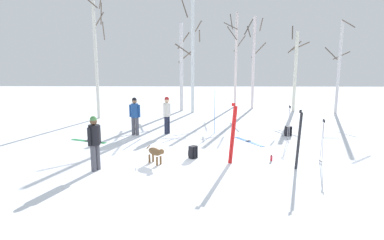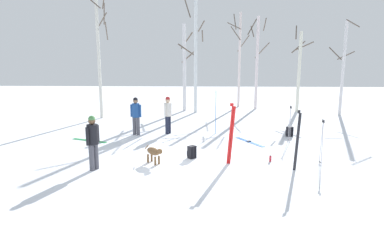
{
  "view_description": "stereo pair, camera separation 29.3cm",
  "coord_description": "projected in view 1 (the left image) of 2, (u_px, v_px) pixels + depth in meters",
  "views": [
    {
      "loc": [
        0.59,
        -10.11,
        3.44
      ],
      "look_at": [
        0.38,
        2.75,
        1.0
      ],
      "focal_mm": 30.69,
      "sensor_mm": 36.0,
      "label": 1
    },
    {
      "loc": [
        0.88,
        -10.1,
        3.44
      ],
      "look_at": [
        0.38,
        2.75,
        1.0
      ],
      "focal_mm": 30.69,
      "sensor_mm": 36.0,
      "label": 2
    }
  ],
  "objects": [
    {
      "name": "birch_tree_5",
      "position": [
        295.0,
        70.0,
        21.03
      ],
      "size": [
        1.31,
        1.11,
        5.46
      ],
      "color": "silver",
      "rests_on": "ground_plane"
    },
    {
      "name": "person_2",
      "position": [
        135.0,
        114.0,
        14.66
      ],
      "size": [
        0.51,
        0.34,
        1.72
      ],
      "color": "#4C4C56",
      "rests_on": "ground_plane"
    },
    {
      "name": "backpack_1",
      "position": [
        193.0,
        152.0,
        11.41
      ],
      "size": [
        0.34,
        0.35,
        0.44
      ],
      "color": "black",
      "rests_on": "ground_plane"
    },
    {
      "name": "ground_plane",
      "position": [
        179.0,
        166.0,
        10.58
      ],
      "size": [
        60.0,
        60.0,
        0.0
      ],
      "primitive_type": "plane",
      "color": "white"
    },
    {
      "name": "birch_tree_0",
      "position": [
        96.0,
        47.0,
        18.26
      ],
      "size": [
        1.11,
        1.12,
        7.73
      ],
      "color": "silver",
      "rests_on": "ground_plane"
    },
    {
      "name": "backpack_0",
      "position": [
        288.0,
        131.0,
        14.67
      ],
      "size": [
        0.32,
        0.34,
        0.44
      ],
      "color": "black",
      "rests_on": "ground_plane"
    },
    {
      "name": "birch_tree_6",
      "position": [
        339.0,
        67.0,
        19.91
      ],
      "size": [
        1.46,
        1.46,
        5.66
      ],
      "color": "silver",
      "rests_on": "ground_plane"
    },
    {
      "name": "person_0",
      "position": [
        94.0,
        140.0,
        10.03
      ],
      "size": [
        0.34,
        0.47,
        1.72
      ],
      "color": "#4C4C56",
      "rests_on": "ground_plane"
    },
    {
      "name": "birch_tree_2",
      "position": [
        193.0,
        51.0,
        20.3
      ],
      "size": [
        1.27,
        1.26,
        7.53
      ],
      "color": "silver",
      "rests_on": "ground_plane"
    },
    {
      "name": "birch_tree_3",
      "position": [
        236.0,
        58.0,
        22.95
      ],
      "size": [
        1.59,
        1.59,
        6.53
      ],
      "color": "silver",
      "rests_on": "ground_plane"
    },
    {
      "name": "ski_pair_planted_0",
      "position": [
        233.0,
        134.0,
        10.66
      ],
      "size": [
        0.26,
        0.12,
        2.02
      ],
      "color": "red",
      "rests_on": "ground_plane"
    },
    {
      "name": "person_1",
      "position": [
        167.0,
        113.0,
        14.95
      ],
      "size": [
        0.34,
        0.47,
        1.72
      ],
      "color": "#1E2338",
      "rests_on": "ground_plane"
    },
    {
      "name": "birch_tree_1",
      "position": [
        182.0,
        66.0,
        21.2
      ],
      "size": [
        1.17,
        1.59,
        5.6
      ],
      "color": "silver",
      "rests_on": "ground_plane"
    },
    {
      "name": "ski_pair_lying_0",
      "position": [
        88.0,
        141.0,
        13.74
      ],
      "size": [
        1.67,
        0.77,
        0.05
      ],
      "color": "green",
      "rests_on": "ground_plane"
    },
    {
      "name": "ski_pair_planted_1",
      "position": [
        299.0,
        140.0,
        10.17
      ],
      "size": [
        0.21,
        0.18,
        1.89
      ],
      "color": "black",
      "rests_on": "ground_plane"
    },
    {
      "name": "ski_pair_lying_1",
      "position": [
        249.0,
        141.0,
        13.68
      ],
      "size": [
        1.04,
        1.63,
        0.05
      ],
      "color": "blue",
      "rests_on": "ground_plane"
    },
    {
      "name": "birch_tree_4",
      "position": [
        254.0,
        61.0,
        22.03
      ],
      "size": [
        1.53,
        1.28,
        6.14
      ],
      "color": "silver",
      "rests_on": "ground_plane"
    },
    {
      "name": "ski_poles_1",
      "position": [
        322.0,
        140.0,
        10.72
      ],
      "size": [
        0.07,
        0.22,
        1.49
      ],
      "color": "#B2B2BC",
      "rests_on": "ground_plane"
    },
    {
      "name": "dog",
      "position": [
        156.0,
        152.0,
        10.76
      ],
      "size": [
        0.69,
        0.65,
        0.57
      ],
      "color": "brown",
      "rests_on": "ground_plane"
    },
    {
      "name": "water_bottle_0",
      "position": [
        271.0,
        158.0,
        11.12
      ],
      "size": [
        0.07,
        0.07,
        0.21
      ],
      "color": "red",
      "rests_on": "ground_plane"
    },
    {
      "name": "ski_poles_0",
      "position": [
        289.0,
        122.0,
        13.6
      ],
      "size": [
        0.07,
        0.27,
        1.51
      ],
      "color": "#B2B2BC",
      "rests_on": "ground_plane"
    },
    {
      "name": "ski_pair_planted_2",
      "position": [
        215.0,
        112.0,
        15.02
      ],
      "size": [
        0.04,
        0.22,
        2.0
      ],
      "color": "blue",
      "rests_on": "ground_plane"
    }
  ]
}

